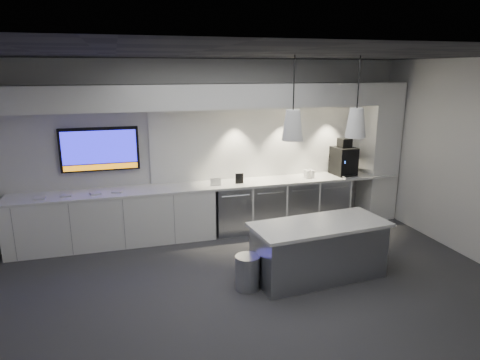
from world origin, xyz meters
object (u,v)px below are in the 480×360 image
object	(u,v)px
bin	(247,272)
island	(319,250)
wall_tv	(100,149)
coffee_machine	(344,160)

from	to	relation	value
bin	island	bearing A→B (deg)	2.34
bin	wall_tv	bearing A→B (deg)	128.07
island	coffee_machine	bearing A→B (deg)	48.77
wall_tv	island	world-z (taller)	wall_tv
island	wall_tv	bearing A→B (deg)	136.08
wall_tv	island	size ratio (longest dim) A/B	0.64
wall_tv	coffee_machine	xyz separation A→B (m)	(4.35, -0.25, -0.38)
wall_tv	coffee_machine	distance (m)	4.37
wall_tv	coffee_machine	size ratio (longest dim) A/B	1.81
island	coffee_machine	distance (m)	2.64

